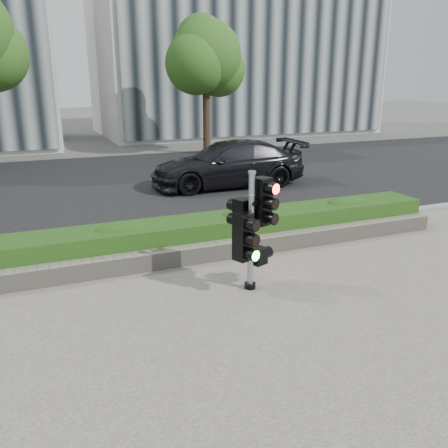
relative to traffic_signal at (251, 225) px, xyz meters
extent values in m
plane|color=#51514C|center=(-0.60, -0.39, -1.18)|extent=(120.00, 120.00, 0.00)
cube|color=#9E9389|center=(-0.60, -2.89, -1.16)|extent=(16.00, 11.00, 0.03)
cube|color=black|center=(-0.60, 9.61, -1.17)|extent=(60.00, 13.00, 0.02)
cube|color=gray|center=(-0.60, 2.76, -1.12)|extent=(60.00, 0.25, 0.12)
cube|color=gray|center=(-0.60, 1.51, -0.98)|extent=(12.00, 0.32, 0.34)
cube|color=#3E7624|center=(-0.60, 2.16, -0.81)|extent=(12.00, 1.00, 0.68)
cube|color=#B7B7B2|center=(10.40, 24.61, 4.82)|extent=(18.00, 10.00, 12.00)
cylinder|color=black|center=(4.90, 15.11, 0.61)|extent=(0.36, 0.36, 3.58)
sphere|color=#154C17|center=(4.90, 15.11, 3.43)|extent=(3.33, 3.33, 3.33)
sphere|color=#154C17|center=(5.67, 15.43, 2.79)|extent=(2.56, 2.56, 2.56)
sphere|color=#154C17|center=(4.26, 14.73, 3.05)|extent=(2.82, 2.82, 2.82)
sphere|color=#154C17|center=(4.90, 15.75, 4.20)|extent=(2.30, 2.30, 2.30)
cylinder|color=black|center=(-0.02, -0.04, -1.10)|extent=(0.20, 0.20, 0.10)
cylinder|color=gray|center=(-0.02, -0.04, -0.13)|extent=(0.10, 0.10, 2.03)
cylinder|color=gray|center=(-0.02, -0.04, 0.90)|extent=(0.13, 0.13, 0.05)
cube|color=#FF1107|center=(0.21, 0.02, 0.38)|extent=(0.33, 0.33, 0.81)
cube|color=#14E51E|center=(-0.22, -0.15, -0.14)|extent=(0.33, 0.33, 0.81)
cube|color=black|center=(-0.07, 0.18, 0.14)|extent=(0.33, 0.33, 0.55)
cube|color=orange|center=(0.18, 0.07, -0.60)|extent=(0.33, 0.33, 0.30)
imported|color=black|center=(2.92, 7.83, -0.40)|extent=(5.31, 2.28, 1.52)
camera|label=1|loc=(-3.36, -6.87, 2.34)|focal=38.00mm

